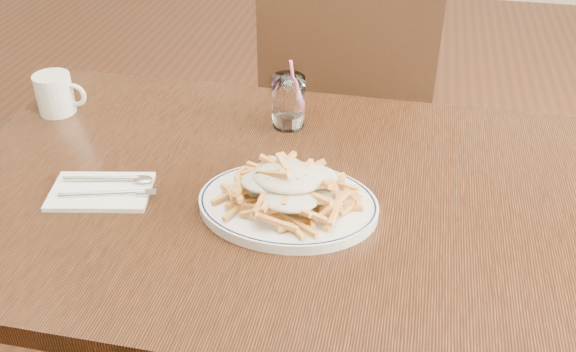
% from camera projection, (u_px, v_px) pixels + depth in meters
% --- Properties ---
extents(table, '(1.20, 0.80, 0.75)m').
position_uv_depth(table, '(266.00, 222.00, 1.21)').
color(table, black).
rests_on(table, ground).
extents(chair_far, '(0.47, 0.47, 0.99)m').
position_uv_depth(chair_far, '(347.00, 103.00, 1.84)').
color(chair_far, black).
rests_on(chair_far, ground).
extents(fries_plate, '(0.32, 0.27, 0.02)m').
position_uv_depth(fries_plate, '(288.00, 204.00, 1.11)').
color(fries_plate, white).
rests_on(fries_plate, table).
extents(loaded_fries, '(0.25, 0.22, 0.07)m').
position_uv_depth(loaded_fries, '(288.00, 183.00, 1.08)').
color(loaded_fries, gold).
rests_on(loaded_fries, fries_plate).
extents(napkin, '(0.20, 0.15, 0.01)m').
position_uv_depth(napkin, '(101.00, 191.00, 1.15)').
color(napkin, white).
rests_on(napkin, table).
extents(cutlery, '(0.19, 0.11, 0.01)m').
position_uv_depth(cutlery, '(102.00, 186.00, 1.15)').
color(cutlery, silver).
rests_on(cutlery, napkin).
extents(water_glass, '(0.07, 0.07, 0.15)m').
position_uv_depth(water_glass, '(288.00, 104.00, 1.33)').
color(water_glass, white).
rests_on(water_glass, table).
extents(coffee_mug, '(0.11, 0.08, 0.09)m').
position_uv_depth(coffee_mug, '(56.00, 94.00, 1.38)').
color(coffee_mug, white).
rests_on(coffee_mug, table).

